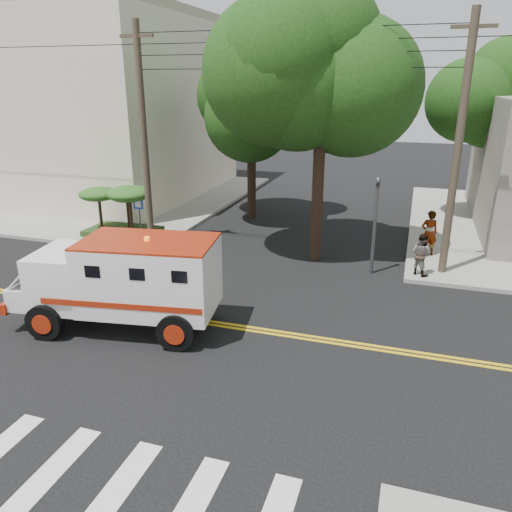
% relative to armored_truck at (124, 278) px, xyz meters
% --- Properties ---
extents(ground, '(100.00, 100.00, 0.00)m').
position_rel_armored_truck_xyz_m(ground, '(2.51, 0.94, -1.52)').
color(ground, black).
rests_on(ground, ground).
extents(sidewalk_nw, '(17.00, 17.00, 0.15)m').
position_rel_armored_truck_xyz_m(sidewalk_nw, '(-10.99, 14.44, -1.45)').
color(sidewalk_nw, gray).
rests_on(sidewalk_nw, ground).
extents(building_left, '(16.00, 14.00, 10.00)m').
position_rel_armored_truck_xyz_m(building_left, '(-12.99, 15.94, 3.63)').
color(building_left, beige).
rests_on(building_left, sidewalk_nw).
extents(utility_pole_left, '(0.28, 0.28, 9.00)m').
position_rel_armored_truck_xyz_m(utility_pole_left, '(-3.09, 6.94, 2.98)').
color(utility_pole_left, '#382D23').
rests_on(utility_pole_left, ground).
extents(utility_pole_right, '(0.28, 0.28, 9.00)m').
position_rel_armored_truck_xyz_m(utility_pole_right, '(8.81, 7.14, 2.98)').
color(utility_pole_right, '#382D23').
rests_on(utility_pole_right, ground).
extents(tree_main, '(6.08, 5.70, 9.85)m').
position_rel_armored_truck_xyz_m(tree_main, '(4.45, 7.14, 5.68)').
color(tree_main, black).
rests_on(tree_main, ground).
extents(tree_left, '(4.48, 4.20, 7.70)m').
position_rel_armored_truck_xyz_m(tree_left, '(-0.17, 12.72, 4.21)').
color(tree_left, black).
rests_on(tree_left, ground).
extents(tree_right, '(4.80, 4.50, 8.20)m').
position_rel_armored_truck_xyz_m(tree_right, '(11.36, 16.71, 4.57)').
color(tree_right, black).
rests_on(tree_right, ground).
extents(traffic_signal, '(0.15, 0.18, 3.60)m').
position_rel_armored_truck_xyz_m(traffic_signal, '(6.31, 6.54, 0.70)').
color(traffic_signal, '#3F3F42').
rests_on(traffic_signal, ground).
extents(accessibility_sign, '(0.45, 0.10, 2.02)m').
position_rel_armored_truck_xyz_m(accessibility_sign, '(-3.69, 7.11, -0.16)').
color(accessibility_sign, '#3F3F42').
rests_on(accessibility_sign, ground).
extents(palm_planter, '(3.52, 2.63, 2.36)m').
position_rel_armored_truck_xyz_m(palm_planter, '(-4.92, 7.56, 0.12)').
color(palm_planter, '#1E3314').
rests_on(palm_planter, sidewalk_nw).
extents(armored_truck, '(6.14, 3.10, 2.68)m').
position_rel_armored_truck_xyz_m(armored_truck, '(0.00, 0.00, 0.00)').
color(armored_truck, white).
rests_on(armored_truck, ground).
extents(pedestrian_a, '(0.77, 0.61, 1.84)m').
position_rel_armored_truck_xyz_m(pedestrian_a, '(8.28, 8.91, -0.46)').
color(pedestrian_a, gray).
rests_on(pedestrian_a, sidewalk_ne).
extents(pedestrian_b, '(0.94, 0.91, 1.53)m').
position_rel_armored_truck_xyz_m(pedestrian_b, '(8.01, 6.57, -0.61)').
color(pedestrian_b, gray).
rests_on(pedestrian_b, sidewalk_ne).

